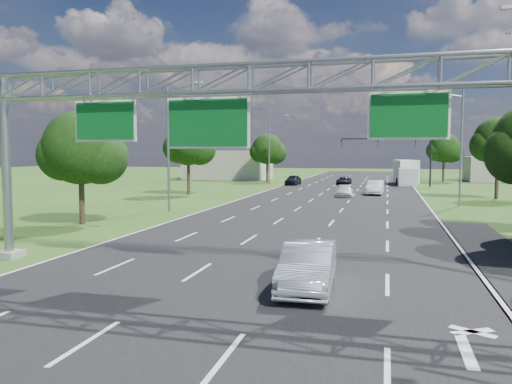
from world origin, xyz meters
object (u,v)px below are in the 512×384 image
(traffic_signal, at_px, (404,149))
(silver_sedan, at_px, (308,266))
(box_truck, at_px, (406,173))
(sign_gantry, at_px, (253,95))

(traffic_signal, bearing_deg, silver_sedan, -94.95)
(box_truck, bearing_deg, traffic_signal, -103.91)
(silver_sedan, height_order, box_truck, box_truck)
(traffic_signal, height_order, box_truck, traffic_signal)
(box_truck, bearing_deg, silver_sedan, -102.77)
(traffic_signal, distance_m, box_truck, 5.95)
(silver_sedan, distance_m, box_truck, 59.79)
(sign_gantry, distance_m, silver_sedan, 6.78)
(traffic_signal, xyz_separation_m, silver_sedan, (-4.74, -54.75, -4.37))
(sign_gantry, distance_m, traffic_signal, 53.51)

